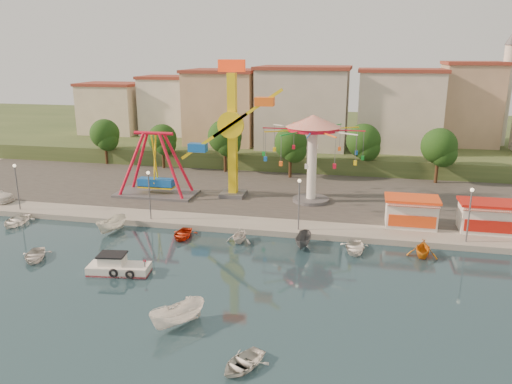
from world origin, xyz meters
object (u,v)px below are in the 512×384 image
(wave_swinger, at_px, (313,139))
(skiff, at_px, (178,315))
(cabin_motorboat, at_px, (118,268))
(pirate_ship_ride, at_px, (155,165))
(rowboat_a, at_px, (34,256))
(kamikaze_tower, at_px, (235,135))

(wave_swinger, height_order, skiff, wave_swinger)
(cabin_motorboat, height_order, skiff, skiff)
(pirate_ship_ride, bearing_deg, skiff, -64.41)
(wave_swinger, distance_m, skiff, 30.71)
(pirate_ship_ride, distance_m, skiff, 31.29)
(wave_swinger, bearing_deg, skiff, -101.35)
(pirate_ship_ride, height_order, rowboat_a, pirate_ship_ride)
(rowboat_a, bearing_deg, pirate_ship_ride, 57.45)
(wave_swinger, height_order, rowboat_a, wave_swinger)
(kamikaze_tower, xyz_separation_m, wave_swinger, (9.28, -0.01, -0.19))
(pirate_ship_ride, relative_size, skiff, 2.34)
(kamikaze_tower, distance_m, rowboat_a, 26.31)
(kamikaze_tower, distance_m, cabin_motorboat, 24.10)
(wave_swinger, relative_size, cabin_motorboat, 2.18)
(wave_swinger, bearing_deg, cabin_motorboat, -121.87)
(rowboat_a, bearing_deg, kamikaze_tower, 34.66)
(pirate_ship_ride, relative_size, wave_swinger, 0.86)
(kamikaze_tower, bearing_deg, pirate_ship_ride, -173.21)
(wave_swinger, relative_size, rowboat_a, 3.22)
(skiff, bearing_deg, pirate_ship_ride, 151.78)
(pirate_ship_ride, height_order, kamikaze_tower, kamikaze_tower)
(pirate_ship_ride, distance_m, cabin_motorboat, 22.15)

